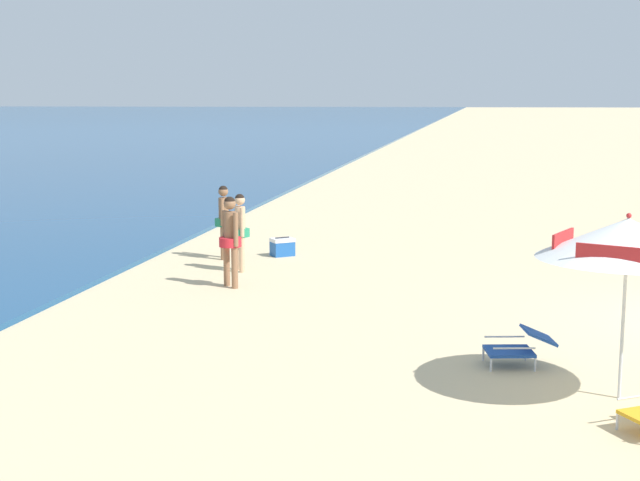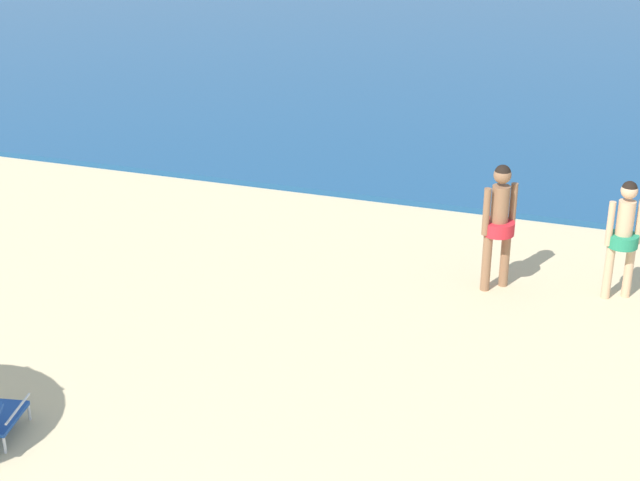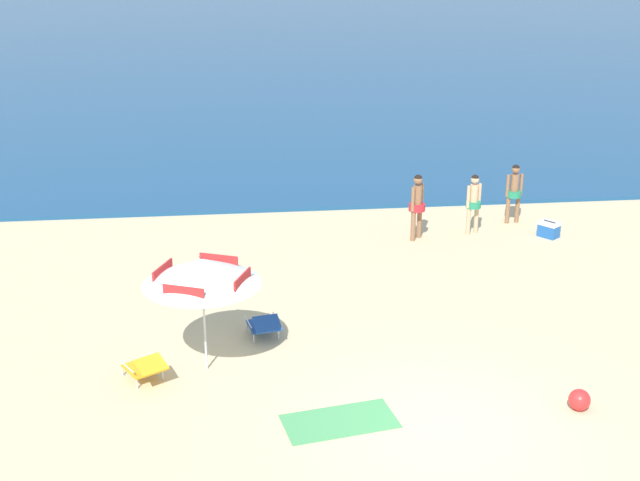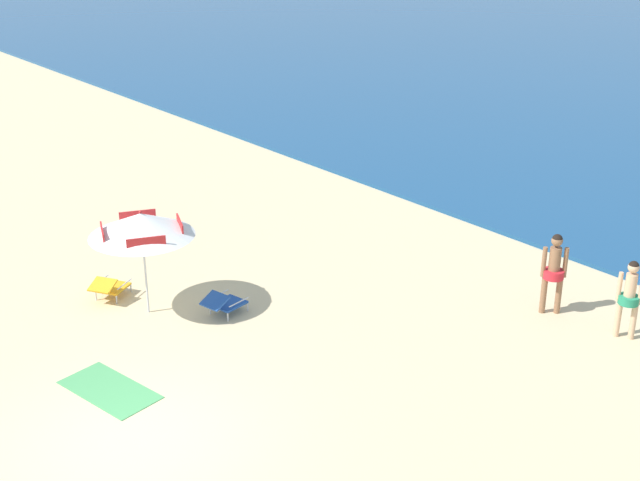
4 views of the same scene
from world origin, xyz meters
name	(u,v)px [view 4 (image 4 of 4)]	position (x,y,z in m)	size (l,w,h in m)	color
ground_plane	(134,442)	(0.00, 0.00, 0.00)	(800.00, 800.00, 0.00)	#D1BA8E
beach_umbrella_striped_main	(141,225)	(-3.74, 2.36, 1.89)	(2.82, 2.82, 2.19)	silver
lounge_chair_under_umbrella	(109,287)	(-4.79, 2.05, 0.28)	(0.90, 1.01, 0.50)	gold
lounge_chair_beside_umbrella	(224,303)	(-2.66, 3.46, 0.28)	(0.70, 0.97, 0.51)	#1E4799
person_standing_beside	(554,268)	(1.44, 8.56, 0.98)	(0.42, 0.42, 1.70)	#8C6042
person_wading_in	(630,294)	(2.97, 8.79, 0.92)	(0.43, 0.39, 1.58)	#D8A87F
beach_towel	(110,390)	(-1.60, 0.40, 0.01)	(0.90, 1.80, 0.01)	#4C9E5B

